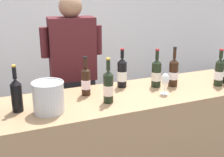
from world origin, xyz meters
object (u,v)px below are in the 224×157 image
at_px(wine_bottle_6, 122,73).
at_px(wine_bottle_3, 16,94).
at_px(wine_bottle_7, 108,87).
at_px(person_server, 74,84).
at_px(wine_bottle_0, 156,73).
at_px(wine_bottle_2, 86,81).
at_px(wine_bottle_4, 173,72).
at_px(wine_glass, 165,80).
at_px(wine_bottle_9, 219,72).
at_px(ice_bucket, 48,97).

bearing_deg(wine_bottle_6, wine_bottle_3, -168.14).
bearing_deg(wine_bottle_7, wine_bottle_3, 171.11).
height_order(wine_bottle_7, person_server, person_server).
bearing_deg(wine_bottle_0, wine_bottle_3, -176.24).
xyz_separation_m(wine_bottle_2, wine_bottle_6, (0.35, 0.07, 0.01)).
xyz_separation_m(wine_bottle_4, wine_glass, (-0.18, -0.14, -0.01)).
relative_size(wine_bottle_2, wine_bottle_7, 0.93).
relative_size(wine_bottle_9, wine_glass, 1.87).
distance_m(wine_bottle_7, wine_bottle_9, 1.04).
relative_size(wine_bottle_6, wine_glass, 1.94).
distance_m(wine_bottle_2, wine_bottle_6, 0.36).
bearing_deg(wine_bottle_4, wine_bottle_6, 159.96).
height_order(wine_bottle_3, wine_bottle_6, wine_bottle_6).
distance_m(wine_bottle_0, wine_bottle_7, 0.55).
distance_m(wine_bottle_2, wine_bottle_3, 0.55).
bearing_deg(wine_bottle_9, wine_bottle_4, 158.83).
relative_size(wine_bottle_4, wine_bottle_7, 1.01).
height_order(wine_bottle_0, person_server, person_server).
bearing_deg(ice_bucket, wine_bottle_7, 0.28).
bearing_deg(ice_bucket, wine_bottle_9, -0.35).
xyz_separation_m(wine_bottle_6, person_server, (-0.30, 0.49, -0.22)).
relative_size(wine_bottle_7, wine_bottle_9, 1.05).
xyz_separation_m(wine_bottle_6, wine_glass, (0.24, -0.30, -0.01)).
bearing_deg(wine_bottle_6, wine_bottle_0, -21.82).
height_order(wine_bottle_6, person_server, person_server).
height_order(wine_bottle_3, wine_glass, wine_bottle_3).
bearing_deg(wine_bottle_4, person_server, 137.86).
height_order(wine_bottle_6, wine_glass, wine_bottle_6).
height_order(wine_bottle_9, ice_bucket, wine_bottle_9).
xyz_separation_m(wine_bottle_4, wine_bottle_7, (-0.66, -0.13, 0.00)).
distance_m(wine_bottle_6, wine_glass, 0.38).
bearing_deg(wine_bottle_0, wine_bottle_6, 158.18).
bearing_deg(wine_bottle_9, wine_bottle_2, 168.72).
relative_size(wine_bottle_0, wine_glass, 1.90).
xyz_separation_m(wine_bottle_2, wine_bottle_9, (1.14, -0.23, 0.01)).
xyz_separation_m(wine_glass, ice_bucket, (-0.93, 0.01, -0.01)).
bearing_deg(wine_bottle_3, person_server, 49.08).
relative_size(wine_bottle_7, wine_glass, 1.96).
bearing_deg(wine_bottle_0, wine_bottle_4, -16.56).
distance_m(wine_bottle_4, wine_bottle_9, 0.40).
height_order(wine_bottle_2, wine_bottle_7, wine_bottle_7).
height_order(wine_bottle_0, wine_bottle_4, wine_bottle_4).
bearing_deg(wine_bottle_0, wine_bottle_2, 176.33).
height_order(wine_bottle_4, wine_bottle_9, wine_bottle_4).
distance_m(wine_bottle_4, wine_bottle_7, 0.68).
xyz_separation_m(wine_bottle_3, wine_glass, (1.13, -0.11, -0.01)).
bearing_deg(wine_bottle_3, wine_glass, -5.53).
relative_size(wine_bottle_3, wine_bottle_6, 0.98).
relative_size(wine_bottle_3, wine_bottle_7, 0.97).
relative_size(wine_bottle_0, wine_bottle_3, 1.00).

